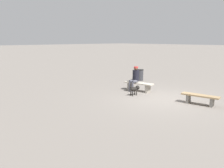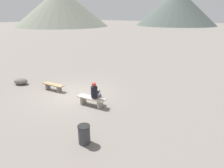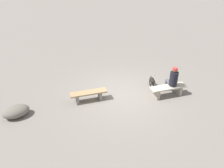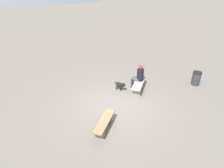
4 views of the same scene
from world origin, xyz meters
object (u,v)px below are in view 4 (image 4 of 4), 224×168
trash_bin (196,78)px  bench_right (139,85)px  bench_left (104,123)px  dog (120,85)px  seated_person (139,75)px

trash_bin → bench_right: bearing=128.3°
bench_left → dog: size_ratio=2.38×
dog → bench_left: bearing=-69.3°
seated_person → dog: bearing=126.7°
seated_person → trash_bin: 3.26m
seated_person → bench_right: bearing=-154.7°
bench_right → dog: bearing=108.7°
bench_left → seated_person: bearing=-9.0°
trash_bin → bench_left: bearing=154.0°
bench_right → trash_bin: (2.03, -2.56, 0.06)m
bench_right → seated_person: bearing=20.4°
trash_bin → seated_person: bearing=124.5°
bench_left → trash_bin: trash_bin is taller
bench_left → trash_bin: size_ratio=2.12×
dog → seated_person: bearing=47.4°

